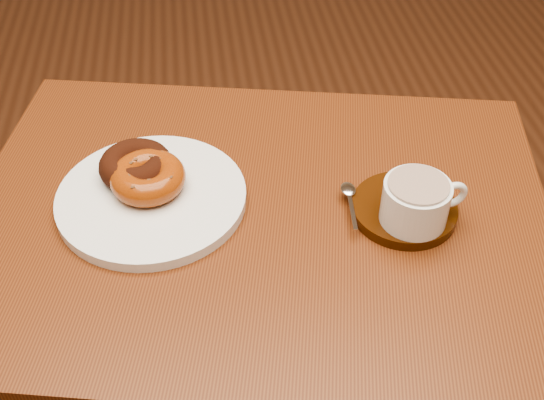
{
  "coord_description": "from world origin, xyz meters",
  "views": [
    {
      "loc": [
        -0.07,
        -0.4,
        1.36
      ],
      "look_at": [
        0.01,
        0.25,
        0.75
      ],
      "focal_mm": 45.0,
      "sensor_mm": 36.0,
      "label": 1
    }
  ],
  "objects": [
    {
      "name": "donut_plate",
      "position": [
        -0.15,
        0.29,
        0.74
      ],
      "size": [
        0.26,
        0.26,
        0.02
      ],
      "primitive_type": "cylinder",
      "rotation": [
        0.0,
        0.0,
        -0.04
      ],
      "color": "white",
      "rests_on": "cafe_table"
    },
    {
      "name": "donut_caramel",
      "position": [
        -0.15,
        0.3,
        0.76
      ],
      "size": [
        0.14,
        0.14,
        0.04
      ],
      "rotation": [
        0.0,
        0.0,
        -0.46
      ],
      "color": "#943D10",
      "rests_on": "donut_plate"
    },
    {
      "name": "saucer",
      "position": [
        0.18,
        0.23,
        0.74
      ],
      "size": [
        0.17,
        0.17,
        0.01
      ],
      "primitive_type": "cylinder",
      "rotation": [
        0.0,
        0.0,
        -0.24
      ],
      "color": "#331706",
      "rests_on": "cafe_table"
    },
    {
      "name": "coffee_cup",
      "position": [
        0.19,
        0.2,
        0.78
      ],
      "size": [
        0.11,
        0.09,
        0.06
      ],
      "rotation": [
        0.0,
        0.0,
        0.11
      ],
      "color": "white",
      "rests_on": "saucer"
    },
    {
      "name": "cafe_table",
      "position": [
        -0.01,
        0.25,
        0.61
      ],
      "size": [
        0.88,
        0.73,
        0.73
      ],
      "rotation": [
        0.0,
        0.0,
        -0.21
      ],
      "color": "brown",
      "rests_on": "ground"
    },
    {
      "name": "donut_cinnamon",
      "position": [
        -0.17,
        0.33,
        0.76
      ],
      "size": [
        0.12,
        0.12,
        0.04
      ],
      "primitive_type": "torus",
      "rotation": [
        0.0,
        0.0,
        -0.2
      ],
      "color": "black",
      "rests_on": "donut_plate"
    },
    {
      "name": "teaspoon",
      "position": [
        0.11,
        0.26,
        0.75
      ],
      "size": [
        0.02,
        0.09,
        0.01
      ],
      "rotation": [
        0.0,
        0.0,
        -0.08
      ],
      "color": "silver",
      "rests_on": "saucer"
    }
  ]
}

